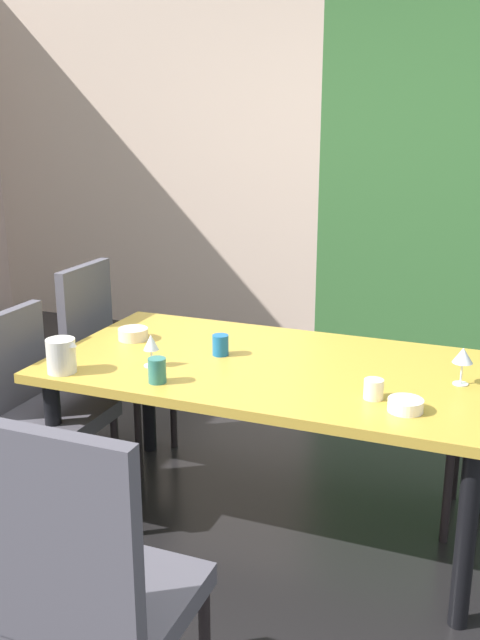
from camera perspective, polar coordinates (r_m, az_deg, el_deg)
The scene contains 14 objects.
ground_plane at distance 3.37m, azimuth -4.97°, elevation -15.52°, with size 6.29×5.52×0.02m, color black.
back_panel_interior at distance 6.03m, azimuth -7.82°, elevation 12.89°, with size 3.03×0.10×2.84m, color beige.
dining_table at distance 3.04m, azimuth 2.75°, elevation -4.86°, with size 1.89×1.02×0.74m.
chair_head_near at distance 2.02m, azimuth -11.70°, elevation -20.05°, with size 0.44×0.44×1.06m.
chair_left_near at distance 3.30m, azimuth -15.88°, elevation -6.25°, with size 0.44×0.44×0.93m.
chair_left_far at distance 3.75m, azimuth -10.56°, elevation -2.69°, with size 0.44×0.44×1.02m.
wine_glass_west at distance 2.98m, azimuth -7.13°, elevation -1.90°, with size 0.07×0.07×0.14m.
wine_glass_rear at distance 2.88m, azimuth 17.40°, elevation -2.81°, with size 0.08×0.08×0.15m.
serving_bowl_near_shelf at distance 2.61m, azimuth 13.10°, elevation -6.65°, with size 0.13×0.13×0.04m, color white.
serving_bowl_left at distance 3.36m, azimuth -8.55°, elevation -1.10°, with size 0.14×0.14×0.05m, color beige.
cup_front at distance 2.69m, azimuth 10.64°, elevation -5.45°, with size 0.07×0.07×0.07m, color #F6E8C5.
cup_near_window at distance 2.81m, azimuth -6.65°, elevation -4.02°, with size 0.07×0.07×0.10m, color #2E7067.
cup_east at distance 3.10m, azimuth -1.58°, elevation -2.02°, with size 0.07×0.07×0.09m, color #165D9B.
pitcher_south at distance 2.98m, azimuth -14.10°, elevation -2.77°, with size 0.13×0.12×0.14m.
Camera 1 is at (1.31, -2.55, 1.76)m, focal length 40.00 mm.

